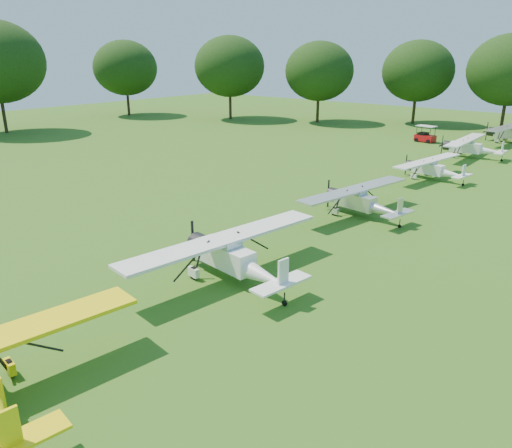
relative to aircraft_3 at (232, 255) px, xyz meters
The scene contains 7 objects.
ground 2.76m from the aircraft_3, 117.73° to the left, with size 160.00×160.00×0.00m, color #215A16.
tree_belt 7.52m from the aircraft_3, 43.54° to the left, with size 137.36×130.27×14.52m.
aircraft_3 is the anchor object (origin of this frame).
aircraft_4 12.84m from the aircraft_3, 90.27° to the left, with size 6.35×10.05×1.97m.
aircraft_5 25.88m from the aircraft_3, 90.40° to the left, with size 5.77×9.15×1.80m.
aircraft_6 37.73m from the aircraft_3, 91.19° to the left, with size 6.40×10.17×2.01m.
golf_cart 44.67m from the aircraft_3, 100.44° to the left, with size 2.49×1.75×1.97m.
Camera 1 is at (16.05, -18.40, 10.55)m, focal length 35.00 mm.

